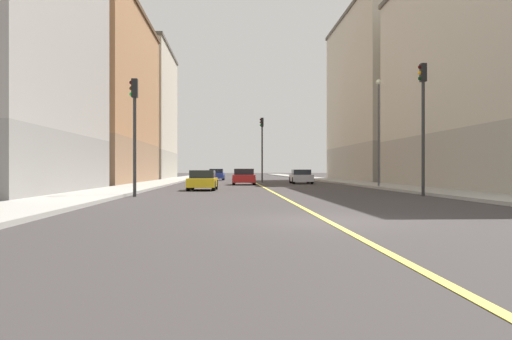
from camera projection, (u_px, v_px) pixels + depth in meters
ground_plane at (327, 221)px, 13.69m from camera, size 400.00×400.00×0.00m
sidewalk_left at (329, 180)px, 63.07m from camera, size 3.34×168.00×0.15m
sidewalk_right at (173, 180)px, 62.19m from camera, size 3.34×168.00×0.15m
lane_center_stripe at (251, 181)px, 62.63m from camera, size 0.16×154.00×0.01m
building_left_mid at (396, 97)px, 62.28m from camera, size 12.20×24.20×19.50m
building_right_midblock at (78, 96)px, 50.48m from camera, size 12.20×24.10×16.45m
building_right_distant at (127, 114)px, 74.43m from camera, size 12.20×19.80×18.08m
traffic_light_left_near at (423, 111)px, 26.52m from camera, size 0.40×0.32×6.56m
traffic_light_right_near at (134, 120)px, 25.84m from camera, size 0.40×0.32×5.68m
traffic_light_median_far at (262, 141)px, 54.93m from camera, size 0.40×0.32×6.62m
street_lamp_left_near at (379, 122)px, 38.11m from camera, size 0.36×0.36×7.57m
car_blue at (216, 175)px, 66.89m from camera, size 2.04×4.44×1.40m
car_yellow at (203, 180)px, 34.01m from camera, size 1.86×4.02×1.27m
car_red at (244, 177)px, 46.30m from camera, size 2.03×4.09×1.38m
car_silver at (301, 177)px, 49.83m from camera, size 1.93×4.23×1.32m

